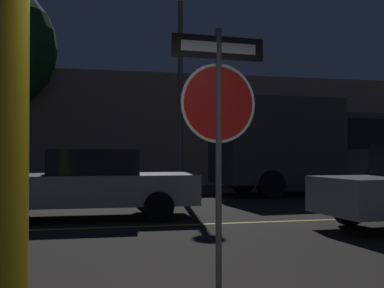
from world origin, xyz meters
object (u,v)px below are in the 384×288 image
Objects in this scene: passing_car_2 at (86,184)px; stop_sign at (219,107)px; yellow_pole_left at (14,73)px; street_lamp at (180,46)px; delivery_truck at (309,143)px.

stop_sign is at bearing -170.30° from passing_car_2.
yellow_pole_left is at bearing -138.30° from stop_sign.
yellow_pole_left is at bearing -107.15° from street_lamp.
street_lamp is at bearing 72.85° from yellow_pole_left.
street_lamp is (-4.28, 0.21, 3.02)m from delivery_truck.
yellow_pole_left is 0.77× the size of passing_car_2.
stop_sign is 11.91m from street_lamp.
delivery_truck reaches higher than passing_car_2.
passing_car_2 is at bearing -59.64° from delivery_truck.
passing_car_2 is 7.06m from street_lamp.
street_lamp reaches higher than delivery_truck.
street_lamp reaches higher than passing_car_2.
passing_car_2 is 8.85m from delivery_truck.
street_lamp is at bearing -94.59° from delivery_truck.
yellow_pole_left is at bearing 176.03° from passing_car_2.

